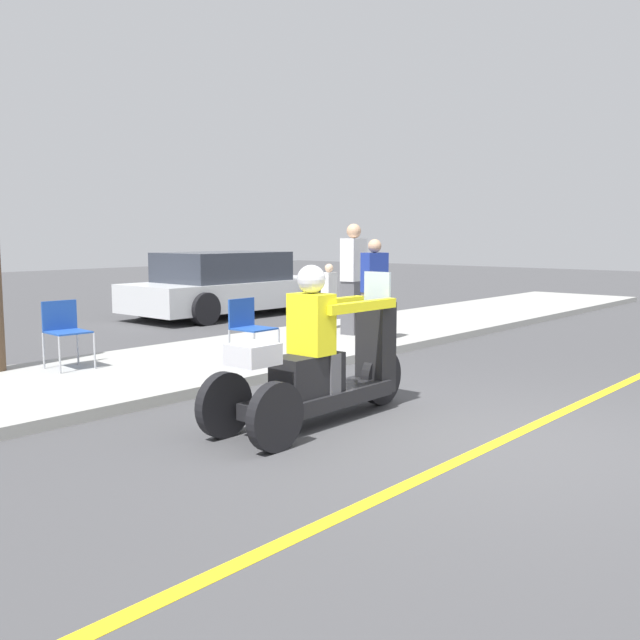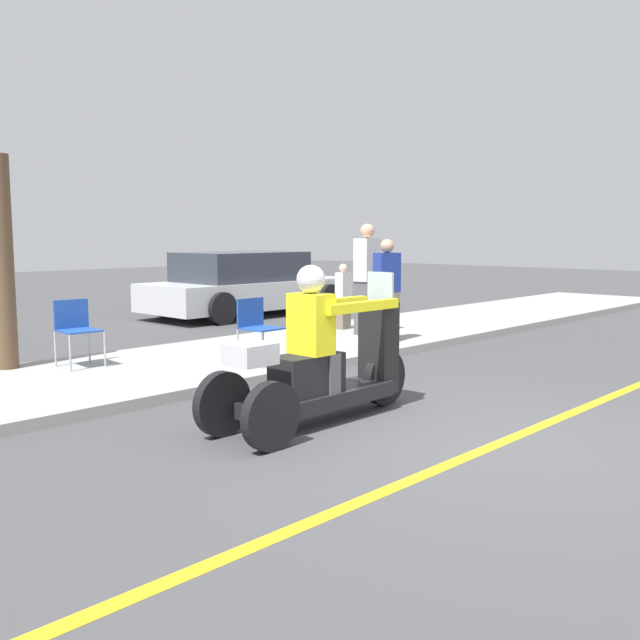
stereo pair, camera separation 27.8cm
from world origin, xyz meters
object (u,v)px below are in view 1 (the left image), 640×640
spectator_with_child (329,298)px  parked_car_lot_center (229,285)px  spectator_by_tree (374,292)px  folding_chair_set_back (248,324)px  motorcycle_trike (321,367)px  folding_chair_curbside (64,327)px  spectator_end_of_line (354,281)px

spectator_with_child → parked_car_lot_center: parked_car_lot_center is taller
spectator_by_tree → spectator_with_child: bearing=66.1°
spectator_with_child → folding_chair_set_back: size_ratio=1.37×
motorcycle_trike → folding_chair_curbside: 3.78m
motorcycle_trike → parked_car_lot_center: size_ratio=0.52×
folding_chair_curbside → folding_chair_set_back: bearing=-41.4°
spectator_with_child → folding_chair_curbside: (-4.88, 0.10, -0.04)m
motorcycle_trike → folding_chair_curbside: bearing=96.8°
folding_chair_curbside → spectator_with_child: bearing=-1.2°
spectator_end_of_line → spectator_with_child: (0.21, 0.70, -0.32)m
spectator_with_child → folding_chair_curbside: spectator_with_child is taller
spectator_end_of_line → folding_chair_curbside: 4.75m
motorcycle_trike → spectator_with_child: (4.43, 3.65, 0.14)m
spectator_by_tree → spectator_with_child: spectator_by_tree is taller
motorcycle_trike → spectator_end_of_line: size_ratio=1.36×
motorcycle_trike → folding_chair_set_back: (1.23, 2.28, 0.10)m
spectator_by_tree → folding_chair_set_back: spectator_by_tree is taller
spectator_by_tree → parked_car_lot_center: (1.58, 5.09, -0.21)m
spectator_with_child → parked_car_lot_center: size_ratio=0.24×
spectator_with_child → folding_chair_set_back: bearing=-156.7°
motorcycle_trike → spectator_by_tree: (3.79, 2.21, 0.34)m
motorcycle_trike → folding_chair_set_back: motorcycle_trike is taller
spectator_end_of_line → folding_chair_curbside: bearing=170.2°
folding_chair_set_back → spectator_by_tree: bearing=-1.5°
spectator_end_of_line → motorcycle_trike: bearing=-145.0°
spectator_by_tree → folding_chair_set_back: size_ratio=1.90×
spectator_end_of_line → spectator_with_child: size_ratio=1.60×
spectator_by_tree → spectator_with_child: 1.60m
motorcycle_trike → parked_car_lot_center: bearing=53.6°
spectator_by_tree → parked_car_lot_center: bearing=72.7°
spectator_end_of_line → folding_chair_curbside: (-4.67, 0.81, -0.36)m
spectator_by_tree → folding_chair_curbside: size_ratio=1.90×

